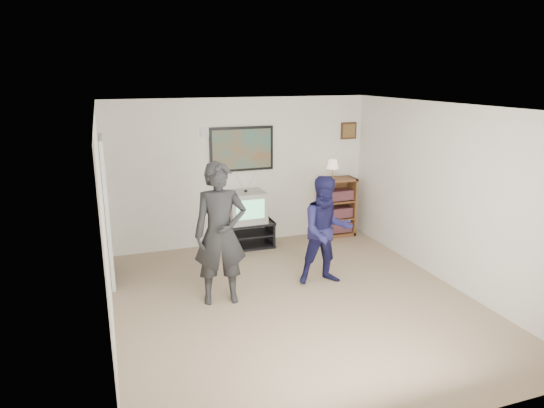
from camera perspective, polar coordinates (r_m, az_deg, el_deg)
room_shell at (r=6.29m, az=1.80°, el=0.10°), size 4.51×5.00×2.51m
media_stand at (r=8.29m, az=-2.98°, el=-3.55°), size 0.91×0.52×0.45m
crt_television at (r=8.15m, az=-3.07°, el=-0.33°), size 0.62×0.53×0.52m
bookshelf at (r=8.85m, az=7.58°, el=-0.37°), size 0.65×0.37×1.07m
table_lamp at (r=8.69m, az=7.13°, el=4.12°), size 0.22×0.22×0.34m
person_tall at (r=6.16m, az=-6.09°, el=-3.50°), size 0.73×0.53×1.84m
person_short at (r=6.77m, az=6.40°, el=-3.14°), size 0.82×0.67×1.54m
controller_left at (r=6.30m, az=-7.07°, el=-0.63°), size 0.06×0.13×0.04m
controller_right at (r=6.88m, az=5.89°, el=0.29°), size 0.05×0.11×0.03m
poster at (r=8.18m, az=-3.57°, el=6.47°), size 1.10×0.03×0.75m
air_vent at (r=8.02m, az=-7.44°, el=8.36°), size 0.28×0.02×0.14m
small_picture at (r=8.91m, az=9.01°, el=8.51°), size 0.30×0.03×0.30m
doorway at (r=7.17m, az=-18.95°, el=-0.91°), size 0.03×0.85×2.00m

